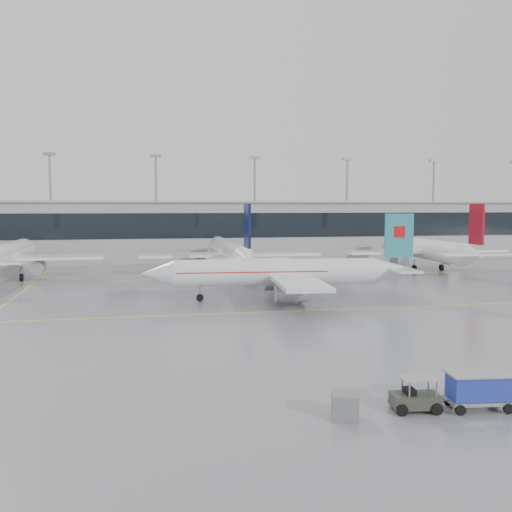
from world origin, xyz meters
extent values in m
plane|color=gray|center=(0.00, 0.00, 0.00)|extent=(320.00, 320.00, 0.00)
cube|color=yellow|center=(0.00, 0.00, 0.01)|extent=(120.00, 0.25, 0.01)
cube|color=yellow|center=(0.00, 30.00, 0.01)|extent=(120.00, 0.25, 0.01)
cube|color=yellow|center=(-30.00, 15.00, 0.01)|extent=(0.25, 60.00, 0.01)
cube|color=#939396|center=(0.00, 62.00, 6.00)|extent=(180.00, 15.00, 12.00)
cube|color=black|center=(0.00, 54.45, 7.50)|extent=(180.00, 0.20, 5.00)
cube|color=gray|center=(0.00, 62.00, 12.20)|extent=(182.00, 16.00, 0.40)
cylinder|color=gray|center=(-33.00, 68.00, 11.00)|extent=(0.50, 0.50, 22.00)
cube|color=gray|center=(-33.00, 68.00, 22.30)|extent=(2.40, 1.00, 0.60)
cylinder|color=gray|center=(-11.00, 68.00, 11.00)|extent=(0.50, 0.50, 22.00)
cube|color=gray|center=(-11.00, 68.00, 22.30)|extent=(2.40, 1.00, 0.60)
cylinder|color=gray|center=(11.00, 68.00, 11.00)|extent=(0.50, 0.50, 22.00)
cube|color=gray|center=(11.00, 68.00, 22.30)|extent=(2.40, 1.00, 0.60)
cylinder|color=gray|center=(33.00, 68.00, 11.00)|extent=(0.50, 0.50, 22.00)
cube|color=gray|center=(33.00, 68.00, 22.30)|extent=(2.40, 1.00, 0.60)
cylinder|color=gray|center=(55.00, 68.00, 11.00)|extent=(0.50, 0.50, 22.00)
cube|color=gray|center=(55.00, 68.00, 22.30)|extent=(2.40, 1.00, 0.60)
cylinder|color=silver|center=(1.58, 7.60, 3.39)|extent=(24.58, 5.13, 3.20)
cone|color=silver|center=(-12.58, 8.73, 3.39)|extent=(4.24, 3.51, 3.20)
cone|color=silver|center=(16.53, 6.41, 3.39)|extent=(5.84, 3.64, 3.20)
cube|color=silver|center=(3.07, 7.48, 2.99)|extent=(7.08, 26.75, 0.45)
cube|color=silver|center=(16.73, 6.40, 3.69)|extent=(3.60, 10.36, 0.25)
cube|color=teal|center=(16.93, 6.38, 7.72)|extent=(3.62, 0.63, 5.46)
cylinder|color=#9B99A5|center=(2.19, 2.74, 1.49)|extent=(3.76, 2.38, 2.10)
cylinder|color=#9B99A5|center=(2.95, 12.31, 1.49)|extent=(3.76, 2.38, 2.10)
cylinder|color=gray|center=(-7.60, 8.33, 1.12)|extent=(0.20, 0.20, 1.34)
cylinder|color=black|center=(-7.60, 8.33, 0.45)|extent=(0.92, 0.37, 0.90)
cylinder|color=gray|center=(3.86, 4.81, 1.22)|extent=(0.24, 0.24, 1.34)
cylinder|color=black|center=(3.86, 4.81, 0.55)|extent=(1.13, 0.54, 1.10)
cylinder|color=gray|center=(4.27, 10.00, 1.22)|extent=(0.24, 0.24, 1.34)
cylinder|color=black|center=(4.27, 10.00, 0.55)|extent=(1.13, 0.54, 1.10)
cube|color=#B70F0F|center=(16.93, 6.38, 8.19)|extent=(1.43, 0.56, 1.40)
cube|color=#B70F0F|center=(-1.41, 7.84, 3.59)|extent=(18.20, 4.65, 0.12)
cylinder|color=white|center=(-35.00, 35.00, 3.80)|extent=(3.59, 27.36, 3.59)
cone|color=white|center=(-35.00, 50.68, 3.80)|extent=(3.59, 4.00, 3.59)
cube|color=white|center=(-35.00, 33.50, 3.40)|extent=(29.64, 5.00, 0.45)
cylinder|color=#9B99A5|center=(-30.20, 34.00, 1.90)|extent=(2.10, 3.60, 2.10)
cylinder|color=gray|center=(-35.00, 45.68, 1.23)|extent=(0.20, 0.20, 1.56)
cylinder|color=black|center=(-35.00, 45.68, 0.45)|extent=(0.30, 0.90, 0.90)
cylinder|color=gray|center=(-32.40, 32.50, 1.33)|extent=(0.24, 0.24, 1.56)
cylinder|color=black|center=(-32.40, 32.50, 0.55)|extent=(0.45, 1.10, 1.10)
cylinder|color=white|center=(0.00, 35.00, 3.80)|extent=(3.59, 27.36, 3.59)
cone|color=white|center=(0.00, 50.68, 3.80)|extent=(3.59, 4.00, 3.59)
cone|color=white|center=(0.00, 18.52, 3.80)|extent=(3.59, 5.60, 3.59)
cube|color=white|center=(0.00, 33.50, 3.40)|extent=(29.64, 5.00, 0.45)
cube|color=white|center=(0.00, 18.32, 4.10)|extent=(11.40, 2.80, 0.25)
cube|color=#0B113E|center=(0.00, 18.12, 8.66)|extent=(0.35, 3.60, 6.12)
cylinder|color=#9B99A5|center=(-4.80, 34.00, 1.90)|extent=(2.10, 3.60, 2.10)
cylinder|color=#9B99A5|center=(4.80, 34.00, 1.90)|extent=(2.10, 3.60, 2.10)
cylinder|color=gray|center=(0.00, 45.68, 1.23)|extent=(0.20, 0.20, 1.56)
cylinder|color=black|center=(0.00, 45.68, 0.45)|extent=(0.30, 0.90, 0.90)
cylinder|color=gray|center=(-2.60, 32.50, 1.33)|extent=(0.24, 0.24, 1.56)
cylinder|color=black|center=(-2.60, 32.50, 0.55)|extent=(0.45, 1.10, 1.10)
cylinder|color=gray|center=(2.60, 32.50, 1.33)|extent=(0.24, 0.24, 1.56)
cylinder|color=black|center=(2.60, 32.50, 0.55)|extent=(0.45, 1.10, 1.10)
cylinder|color=white|center=(35.00, 35.00, 3.80)|extent=(3.59, 27.36, 3.59)
cone|color=white|center=(35.00, 50.68, 3.80)|extent=(3.59, 4.00, 3.59)
cone|color=white|center=(35.00, 18.52, 3.80)|extent=(3.59, 5.60, 3.59)
cube|color=white|center=(35.00, 33.50, 3.40)|extent=(29.64, 5.00, 0.45)
cube|color=white|center=(35.00, 18.32, 4.10)|extent=(11.40, 2.80, 0.25)
cube|color=maroon|center=(35.00, 18.12, 8.66)|extent=(0.35, 3.60, 6.12)
cylinder|color=#9B99A5|center=(30.20, 34.00, 1.90)|extent=(2.10, 3.60, 2.10)
cylinder|color=#9B99A5|center=(39.80, 34.00, 1.90)|extent=(2.10, 3.60, 2.10)
cylinder|color=gray|center=(35.00, 45.68, 1.23)|extent=(0.20, 0.20, 1.56)
cylinder|color=black|center=(35.00, 45.68, 0.45)|extent=(0.30, 0.90, 0.90)
cylinder|color=gray|center=(32.40, 32.50, 1.33)|extent=(0.24, 0.24, 1.56)
cylinder|color=black|center=(32.40, 32.50, 0.55)|extent=(0.45, 1.10, 1.10)
cylinder|color=gray|center=(37.60, 32.50, 1.33)|extent=(0.24, 0.24, 1.56)
cylinder|color=black|center=(37.60, 32.50, 0.55)|extent=(0.45, 1.10, 1.10)
cube|color=#31352C|center=(0.42, -30.68, 0.60)|extent=(2.75, 1.71, 0.76)
cube|color=gray|center=(0.63, -30.70, 1.86)|extent=(2.21, 1.65, 0.07)
cube|color=black|center=(0.10, -30.64, 1.08)|extent=(0.64, 0.93, 0.43)
cylinder|color=gray|center=(2.36, -30.91, 0.54)|extent=(1.30, 0.24, 0.09)
cylinder|color=gray|center=(-0.19, -31.20, 1.36)|extent=(0.09, 0.09, 0.98)
cylinder|color=gray|center=(-0.05, -30.02, 1.36)|extent=(0.09, 0.09, 0.98)
cylinder|color=gray|center=(1.32, -31.39, 1.36)|extent=(0.09, 0.09, 0.98)
cylinder|color=gray|center=(1.46, -30.20, 1.36)|extent=(0.09, 0.09, 0.98)
cylinder|color=black|center=(-0.64, -31.26, 0.33)|extent=(0.67, 0.29, 0.65)
cylinder|color=black|center=(-0.47, -29.86, 0.33)|extent=(0.67, 0.29, 0.65)
cylinder|color=black|center=(1.30, -31.49, 0.33)|extent=(0.67, 0.29, 0.65)
cylinder|color=black|center=(1.47, -30.09, 0.33)|extent=(0.67, 0.29, 0.65)
cube|color=gray|center=(3.99, -31.11, 0.51)|extent=(3.58, 2.09, 0.20)
cube|color=#21339F|center=(3.99, -31.11, 1.30)|extent=(3.34, 1.95, 1.36)
cube|color=gray|center=(3.99, -31.11, 2.04)|extent=(3.59, 2.21, 0.11)
cylinder|color=black|center=(2.54, -31.79, 0.28)|extent=(0.59, 0.27, 0.57)
cylinder|color=black|center=(2.74, -30.10, 0.28)|extent=(0.59, 0.27, 0.57)
cylinder|color=black|center=(5.24, -32.11, 0.28)|extent=(0.59, 0.27, 0.57)
cylinder|color=black|center=(5.44, -30.43, 0.28)|extent=(0.59, 0.27, 0.57)
cube|color=slate|center=(-3.83, -31.06, 0.69)|extent=(1.67, 1.60, 1.38)
camera|label=1|loc=(-14.33, -59.13, 11.35)|focal=40.00mm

